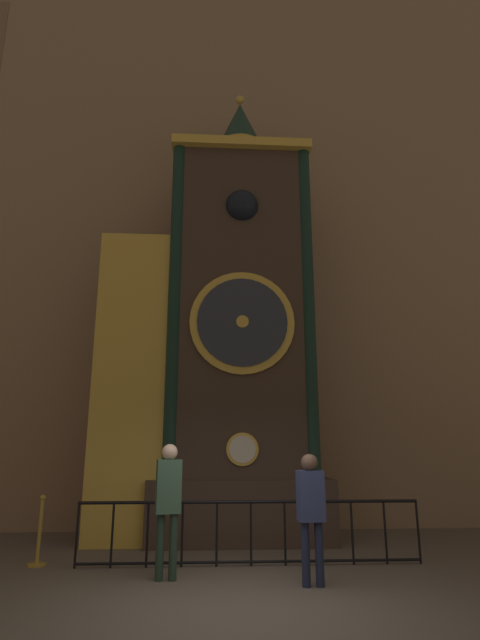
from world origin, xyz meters
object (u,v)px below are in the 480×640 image
(visitor_far, at_px, (311,504))
(stanchion_post, at_px, (39,542))
(clock_tower, at_px, (218,336))
(visitor_near, at_px, (168,496))

(visitor_far, xyz_separation_m, stanchion_post, (-3.94, 1.43, -0.67))
(stanchion_post, bearing_deg, clock_tower, 33.66)
(visitor_near, height_order, stanchion_post, visitor_near)
(visitor_far, bearing_deg, clock_tower, 104.19)
(clock_tower, distance_m, visitor_far, 4.60)
(clock_tower, relative_size, visitor_near, 5.57)
(clock_tower, height_order, visitor_near, clock_tower)
(clock_tower, xyz_separation_m, stanchion_post, (-2.74, -1.82, -3.69))
(visitor_near, distance_m, visitor_far, 1.97)
(visitor_near, bearing_deg, stanchion_post, 142.28)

